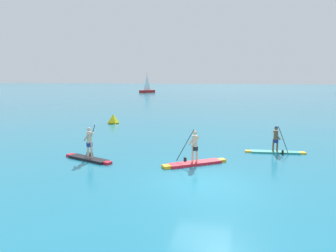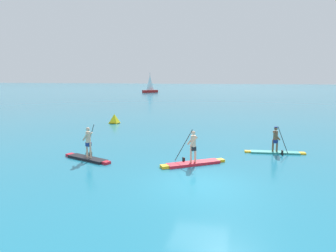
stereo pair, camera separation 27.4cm
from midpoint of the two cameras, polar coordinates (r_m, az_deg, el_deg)
The scene contains 6 objects.
ground at distance 13.14m, azimuth 6.71°, elevation -10.90°, with size 440.00×440.00×0.00m, color teal.
paddleboarder_near_left at distance 17.21m, azimuth -14.56°, elevation -5.06°, with size 3.21×1.46×1.98m.
paddleboarder_mid_center at distance 15.82m, azimuth 5.26°, elevation -6.21°, with size 3.15×2.46×1.79m.
paddleboarder_far_right at distance 19.28m, azimuth 20.06°, elevation -3.84°, with size 3.54×0.93×1.73m.
race_marker_buoy at distance 30.43m, azimuth -9.86°, elevation 1.25°, with size 1.30×1.30×0.93m.
sailboat_left_horizon at distance 93.38m, azimuth -3.33°, elevation 6.81°, with size 4.29×4.60×6.07m.
Camera 2 is at (1.82, -12.20, 4.48)m, focal length 32.15 mm.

